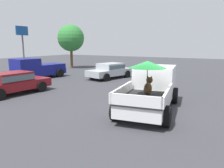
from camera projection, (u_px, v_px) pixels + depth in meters
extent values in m
plane|color=#38383D|center=(149.00, 110.00, 9.90)|extent=(80.00, 80.00, 0.00)
cylinder|color=black|center=(137.00, 92.00, 11.78)|extent=(0.83, 0.40, 0.80)
cylinder|color=black|center=(175.00, 95.00, 11.10)|extent=(0.83, 0.40, 0.80)
cylinder|color=black|center=(116.00, 111.00, 8.55)|extent=(0.83, 0.40, 0.80)
cylinder|color=black|center=(167.00, 116.00, 7.88)|extent=(0.83, 0.40, 0.80)
cube|color=white|center=(149.00, 98.00, 9.79)|extent=(5.22, 2.57, 0.50)
cube|color=white|center=(155.00, 77.00, 10.94)|extent=(2.37, 2.17, 1.08)
cube|color=#4C606B|center=(158.00, 71.00, 11.82)|extent=(0.33, 1.71, 0.64)
cube|color=black|center=(144.00, 98.00, 8.68)|extent=(3.06, 2.26, 0.06)
cube|color=white|center=(122.00, 91.00, 8.96)|extent=(2.78, 0.54, 0.40)
cube|color=white|center=(168.00, 94.00, 8.33)|extent=(2.78, 0.54, 0.40)
cube|color=white|center=(136.00, 101.00, 7.40)|extent=(0.39, 1.83, 0.40)
ellipsoid|color=#472D19|center=(148.00, 89.00, 9.08)|extent=(0.72, 0.42, 0.52)
sphere|color=#472D19|center=(149.00, 80.00, 9.30)|extent=(0.32, 0.32, 0.28)
cone|color=#472D19|center=(148.00, 77.00, 9.30)|extent=(0.10, 0.10, 0.12)
cone|color=#472D19|center=(151.00, 77.00, 9.24)|extent=(0.10, 0.10, 0.12)
cylinder|color=black|center=(147.00, 82.00, 8.74)|extent=(0.03, 0.03, 1.21)
cone|color=#19722D|center=(148.00, 64.00, 8.61)|extent=(1.71, 1.71, 0.28)
cylinder|color=black|center=(28.00, 77.00, 17.32)|extent=(0.79, 0.36, 0.76)
cylinder|color=black|center=(16.00, 75.00, 18.46)|extent=(0.79, 0.36, 0.76)
cylinder|color=black|center=(60.00, 73.00, 19.82)|extent=(0.79, 0.36, 0.76)
cylinder|color=black|center=(47.00, 71.00, 20.96)|extent=(0.79, 0.36, 0.76)
cube|color=navy|center=(38.00, 72.00, 19.11)|extent=(5.00, 2.43, 0.50)
cube|color=navy|center=(25.00, 65.00, 18.03)|extent=(2.12, 2.04, 1.00)
cube|color=navy|center=(48.00, 66.00, 19.81)|extent=(2.92, 2.15, 0.40)
cylinder|color=black|center=(106.00, 77.00, 17.59)|extent=(0.69, 0.37, 0.66)
cylinder|color=black|center=(92.00, 75.00, 18.77)|extent=(0.69, 0.37, 0.66)
cylinder|color=black|center=(127.00, 74.00, 19.52)|extent=(0.69, 0.37, 0.66)
cylinder|color=black|center=(113.00, 72.00, 20.71)|extent=(0.69, 0.37, 0.66)
cube|color=#ADB2B7|center=(110.00, 72.00, 19.11)|extent=(4.59, 2.71, 0.52)
cube|color=#ADB2B7|center=(111.00, 66.00, 19.09)|extent=(2.42, 2.05, 0.56)
cube|color=#4C606B|center=(111.00, 66.00, 19.09)|extent=(2.38, 2.11, 0.32)
cylinder|color=black|center=(25.00, 84.00, 14.73)|extent=(0.68, 0.28, 0.66)
cylinder|color=black|center=(42.00, 87.00, 13.73)|extent=(0.68, 0.28, 0.66)
cube|color=maroon|center=(14.00, 85.00, 13.11)|extent=(4.45, 2.16, 0.52)
cube|color=maroon|center=(11.00, 77.00, 12.94)|extent=(2.24, 1.79, 0.56)
cube|color=#4C606B|center=(11.00, 77.00, 12.94)|extent=(2.19, 1.87, 0.32)
cylinder|color=#59595B|center=(24.00, 55.00, 22.18)|extent=(0.16, 0.16, 3.87)
cube|color=#194C8C|center=(22.00, 31.00, 21.74)|extent=(1.40, 0.12, 0.90)
cylinder|color=brown|center=(72.00, 58.00, 27.27)|extent=(0.32, 0.32, 2.59)
sphere|color=#2D7A33|center=(71.00, 38.00, 26.83)|extent=(3.28, 3.28, 3.28)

